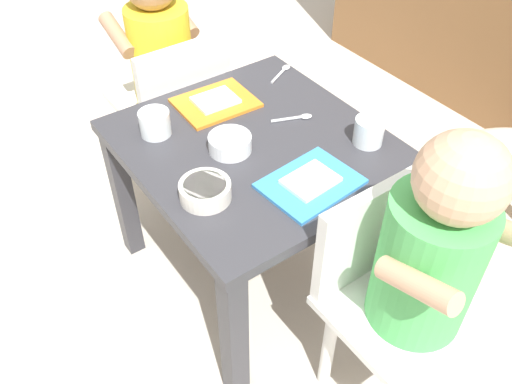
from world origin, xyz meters
The scene contains 12 objects.
ground_plane centered at (0.00, 0.00, 0.00)m, with size 7.00×7.00×0.00m, color beige.
dining_table centered at (0.00, 0.00, 0.35)m, with size 0.58×0.54×0.43m.
seated_child_left centered at (-0.45, 0.01, 0.43)m, with size 0.28×0.28×0.69m.
seated_child_right centered at (0.45, 0.03, 0.45)m, with size 0.28×0.28×0.71m.
food_tray_left centered at (-0.18, 0.01, 0.43)m, with size 0.15×0.19×0.02m.
food_tray_right centered at (0.18, 0.01, 0.43)m, with size 0.16×0.20×0.02m.
water_cup_left centered at (-0.16, -0.16, 0.45)m, with size 0.07×0.07×0.06m.
water_cup_right centered at (0.14, 0.20, 0.45)m, with size 0.07×0.07×0.06m.
veggie_bowl_far centered at (-0.01, -0.06, 0.45)m, with size 0.09×0.09×0.04m.
cereal_bowl_right_side centered at (0.09, -0.18, 0.45)m, with size 0.10×0.10×0.04m.
spoon_by_left_tray centered at (-0.20, 0.23, 0.43)m, with size 0.06×0.09×0.01m.
spoon_by_right_tray centered at (-0.02, 0.13, 0.43)m, with size 0.05×0.10×0.01m.
Camera 1 is at (0.78, -0.55, 1.16)m, focal length 38.06 mm.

